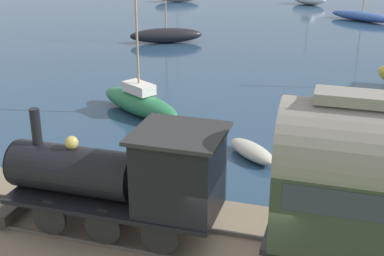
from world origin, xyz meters
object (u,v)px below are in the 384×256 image
sailboat_green (139,102)px  rowboat_near_shore (381,119)px  steam_locomotive (127,175)px  rowboat_mid_harbor (252,151)px  sailboat_blue (362,16)px  sailboat_black (166,35)px

sailboat_green → rowboat_near_shore: (1.91, -10.67, -0.38)m
steam_locomotive → rowboat_mid_harbor: size_ratio=2.55×
steam_locomotive → sailboat_green: bearing=20.7°
sailboat_blue → rowboat_mid_harbor: bearing=-158.6°
steam_locomotive → sailboat_green: 11.08m
sailboat_green → sailboat_blue: sailboat_blue is taller
sailboat_green → rowboat_near_shore: sailboat_green is taller
sailboat_black → rowboat_near_shore: 19.25m
sailboat_green → sailboat_black: size_ratio=0.93×
sailboat_black → rowboat_near_shore: bearing=-156.1°
steam_locomotive → sailboat_black: (24.81, 7.70, -1.77)m
sailboat_black → sailboat_blue: bearing=-70.8°
rowboat_near_shore → sailboat_blue: bearing=-38.4°
steam_locomotive → sailboat_green: (10.23, 3.87, -1.74)m
rowboat_near_shore → rowboat_mid_harbor: 7.06m
sailboat_green → steam_locomotive: bearing=-128.7°
rowboat_mid_harbor → sailboat_black: bearing=72.2°
sailboat_black → sailboat_blue: 18.86m
sailboat_blue → rowboat_near_shore: bearing=-149.4°
rowboat_mid_harbor → sailboat_green: bearing=104.6°
steam_locomotive → sailboat_black: 26.04m
sailboat_green → rowboat_mid_harbor: (-3.27, -5.88, -0.32)m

